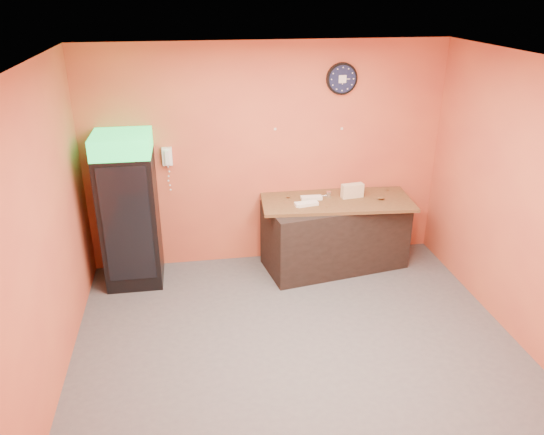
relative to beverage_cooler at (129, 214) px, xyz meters
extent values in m
plane|color=#47474C|center=(1.71, -1.61, -0.91)|extent=(4.50, 4.50, 0.00)
cube|color=#D5643C|center=(1.71, 0.39, 0.49)|extent=(4.50, 0.02, 2.80)
cube|color=#D5643C|center=(-0.54, -1.61, 0.49)|extent=(0.02, 4.00, 2.80)
cube|color=#D5643C|center=(3.96, -1.61, 0.49)|extent=(0.02, 4.00, 2.80)
cube|color=white|center=(1.71, -1.61, 1.89)|extent=(4.50, 4.00, 0.02)
cube|color=black|center=(0.00, 0.04, -0.09)|extent=(0.65, 0.65, 1.63)
cube|color=#17CB4A|center=(0.00, 0.04, 0.83)|extent=(0.65, 0.65, 0.23)
cube|color=black|center=(0.00, -0.29, -0.03)|extent=(0.54, 0.02, 1.39)
cube|color=black|center=(2.52, 0.00, -0.47)|extent=(1.87, 1.06, 0.88)
cylinder|color=black|center=(2.62, 0.37, 1.43)|extent=(0.38, 0.05, 0.38)
cylinder|color=#0F1433|center=(2.62, 0.34, 1.43)|extent=(0.33, 0.01, 0.33)
cube|color=white|center=(2.62, 0.33, 1.43)|extent=(0.09, 0.00, 0.09)
cube|color=white|center=(0.48, 0.35, 0.57)|extent=(0.12, 0.07, 0.22)
cube|color=white|center=(0.48, 0.30, 0.57)|extent=(0.05, 0.04, 0.18)
cube|color=brown|center=(2.52, 0.00, -0.01)|extent=(1.92, 0.94, 0.04)
cube|color=beige|center=(2.73, 0.05, 0.04)|extent=(0.29, 0.13, 0.06)
cube|color=beige|center=(2.73, 0.05, 0.10)|extent=(0.29, 0.13, 0.06)
cube|color=beige|center=(2.73, 0.05, 0.16)|extent=(0.29, 0.13, 0.06)
cube|color=white|center=(2.10, -0.11, 0.03)|extent=(0.27, 0.13, 0.04)
cube|color=white|center=(2.12, -0.12, 0.03)|extent=(0.28, 0.15, 0.04)
cube|color=white|center=(2.21, 0.07, 0.03)|extent=(0.27, 0.11, 0.04)
cylinder|color=silver|center=(2.45, 0.12, 0.05)|extent=(0.07, 0.07, 0.07)
camera|label=1|loc=(0.73, -5.92, 2.47)|focal=35.00mm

